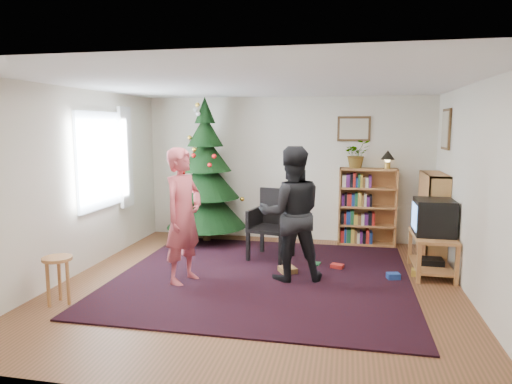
% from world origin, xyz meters
% --- Properties ---
extents(floor, '(5.00, 5.00, 0.00)m').
position_xyz_m(floor, '(0.00, 0.00, 0.00)').
color(floor, brown).
rests_on(floor, ground).
extents(ceiling, '(5.00, 5.00, 0.00)m').
position_xyz_m(ceiling, '(0.00, 0.00, 2.50)').
color(ceiling, white).
rests_on(ceiling, wall_back).
extents(wall_back, '(5.00, 0.02, 2.50)m').
position_xyz_m(wall_back, '(0.00, 2.50, 1.25)').
color(wall_back, silver).
rests_on(wall_back, floor).
extents(wall_front, '(5.00, 0.02, 2.50)m').
position_xyz_m(wall_front, '(0.00, -2.50, 1.25)').
color(wall_front, silver).
rests_on(wall_front, floor).
extents(wall_left, '(0.02, 5.00, 2.50)m').
position_xyz_m(wall_left, '(-2.50, 0.00, 1.25)').
color(wall_left, silver).
rests_on(wall_left, floor).
extents(wall_right, '(0.02, 5.00, 2.50)m').
position_xyz_m(wall_right, '(2.50, 0.00, 1.25)').
color(wall_right, silver).
rests_on(wall_right, floor).
extents(rug, '(3.80, 3.60, 0.02)m').
position_xyz_m(rug, '(0.00, 0.30, 0.01)').
color(rug, black).
rests_on(rug, floor).
extents(window_pane, '(0.04, 1.20, 1.40)m').
position_xyz_m(window_pane, '(-2.47, 0.60, 1.50)').
color(window_pane, silver).
rests_on(window_pane, wall_left).
extents(curtain, '(0.06, 0.35, 1.60)m').
position_xyz_m(curtain, '(-2.43, 1.30, 1.50)').
color(curtain, silver).
rests_on(curtain, wall_left).
extents(picture_back, '(0.55, 0.03, 0.42)m').
position_xyz_m(picture_back, '(1.15, 2.48, 1.95)').
color(picture_back, '#4C3319').
rests_on(picture_back, wall_back).
extents(picture_right, '(0.03, 0.50, 0.60)m').
position_xyz_m(picture_right, '(2.48, 1.75, 1.95)').
color(picture_right, '#4C3319').
rests_on(picture_right, wall_right).
extents(christmas_tree, '(1.37, 1.37, 2.48)m').
position_xyz_m(christmas_tree, '(-1.32, 2.00, 1.03)').
color(christmas_tree, '#3F2816').
rests_on(christmas_tree, rug).
extents(bookshelf_back, '(0.95, 0.30, 1.30)m').
position_xyz_m(bookshelf_back, '(1.41, 2.34, 0.66)').
color(bookshelf_back, '#AB773D').
rests_on(bookshelf_back, floor).
extents(bookshelf_right, '(0.30, 0.95, 1.30)m').
position_xyz_m(bookshelf_right, '(2.34, 1.70, 0.66)').
color(bookshelf_right, '#AB773D').
rests_on(bookshelf_right, floor).
extents(tv_stand, '(0.52, 0.93, 0.55)m').
position_xyz_m(tv_stand, '(2.22, 0.90, 0.33)').
color(tv_stand, '#AB773D').
rests_on(tv_stand, floor).
extents(crt_tv, '(0.51, 0.55, 0.48)m').
position_xyz_m(crt_tv, '(2.22, 0.90, 0.79)').
color(crt_tv, black).
rests_on(crt_tv, tv_stand).
extents(armchair, '(0.69, 0.70, 1.05)m').
position_xyz_m(armchair, '(-0.04, 1.26, 0.57)').
color(armchair, black).
rests_on(armchair, rug).
extents(stool, '(0.33, 0.33, 0.55)m').
position_xyz_m(stool, '(-2.09, -1.05, 0.42)').
color(stool, '#AB773D').
rests_on(stool, floor).
extents(person_standing, '(0.59, 0.73, 1.73)m').
position_xyz_m(person_standing, '(-0.96, -0.08, 0.87)').
color(person_standing, '#BD4B54').
rests_on(person_standing, rug).
extents(person_by_chair, '(0.99, 0.86, 1.75)m').
position_xyz_m(person_by_chair, '(0.37, 0.30, 0.87)').
color(person_by_chair, black).
rests_on(person_by_chair, rug).
extents(potted_plant, '(0.52, 0.48, 0.47)m').
position_xyz_m(potted_plant, '(1.21, 2.34, 1.53)').
color(potted_plant, gray).
rests_on(potted_plant, bookshelf_back).
extents(table_lamp, '(0.23, 0.23, 0.30)m').
position_xyz_m(table_lamp, '(1.71, 2.34, 1.50)').
color(table_lamp, '#A57F33').
rests_on(table_lamp, bookshelf_back).
extents(floor_clutter, '(1.91, 0.65, 0.08)m').
position_xyz_m(floor_clutter, '(1.12, 0.73, 0.04)').
color(floor_clutter, '#A51E19').
rests_on(floor_clutter, rug).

